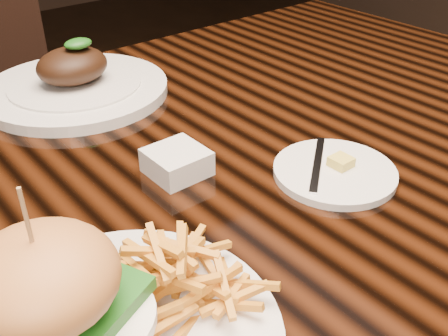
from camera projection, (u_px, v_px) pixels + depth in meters
dining_table at (164, 218)px, 0.72m from camera, size 1.60×0.90×0.75m
burger_plate at (109, 310)px, 0.42m from camera, size 0.28×0.28×0.19m
side_saucer at (335, 171)px, 0.67m from camera, size 0.16×0.16×0.02m
ramekin at (177, 162)px, 0.67m from camera, size 0.08×0.08×0.03m
far_dish at (75, 84)px, 0.88m from camera, size 0.31×0.31×0.10m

